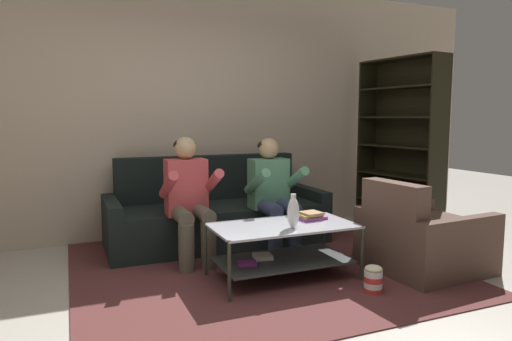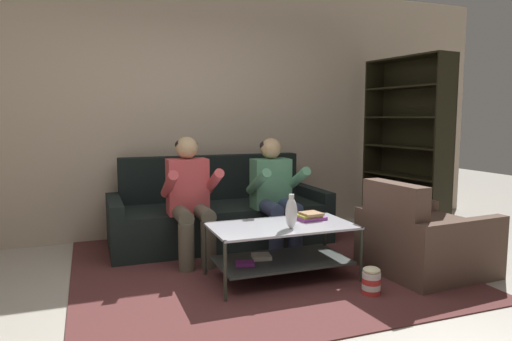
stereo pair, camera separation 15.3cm
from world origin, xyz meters
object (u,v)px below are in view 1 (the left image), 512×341
object	(u,v)px
armchair	(422,240)
vase	(293,212)
couch	(216,215)
person_seated_right	(273,190)
book_stack	(311,216)
popcorn_tub	(373,279)
bookshelf	(400,153)
person_seated_left	(189,195)
coffee_table	(282,243)

from	to	relation	value
armchair	vase	bearing A→B (deg)	173.65
couch	person_seated_right	bearing A→B (deg)	-51.53
book_stack	popcorn_tub	world-z (taller)	book_stack
bookshelf	popcorn_tub	distance (m)	2.31
vase	book_stack	xyz separation A→B (m)	(0.29, 0.22, -0.10)
couch	person_seated_left	size ratio (longest dim) A/B	1.96
vase	armchair	bearing A→B (deg)	-6.35
person_seated_left	person_seated_right	world-z (taller)	person_seated_left
person_seated_left	vase	world-z (taller)	person_seated_left
book_stack	person_seated_right	bearing A→B (deg)	95.20
coffee_table	popcorn_tub	world-z (taller)	coffee_table
bookshelf	popcorn_tub	bearing A→B (deg)	-134.61
coffee_table	vase	world-z (taller)	vase
popcorn_tub	person_seated_left	bearing A→B (deg)	130.53
armchair	couch	bearing A→B (deg)	132.31
coffee_table	book_stack	bearing A→B (deg)	14.51
bookshelf	popcorn_tub	xyz separation A→B (m)	(-1.52, -1.54, -0.83)
bookshelf	coffee_table	bearing A→B (deg)	-154.25
person_seated_left	vase	bearing A→B (deg)	-54.56
couch	vase	bearing A→B (deg)	-82.00
vase	bookshelf	bearing A→B (deg)	29.25
couch	vase	xyz separation A→B (m)	(0.20, -1.42, 0.30)
popcorn_tub	bookshelf	bearing A→B (deg)	45.39
person_seated_left	book_stack	xyz separation A→B (m)	(0.92, -0.66, -0.15)
person_seated_right	book_stack	bearing A→B (deg)	-84.80
couch	book_stack	world-z (taller)	couch
person_seated_right	armchair	distance (m)	1.46
person_seated_right	coffee_table	size ratio (longest dim) A/B	0.97
coffee_table	popcorn_tub	distance (m)	0.78
armchair	book_stack	bearing A→B (deg)	158.87
couch	popcorn_tub	distance (m)	1.97
person_seated_left	book_stack	distance (m)	1.14
person_seated_left	coffee_table	distance (m)	1.01
person_seated_left	bookshelf	distance (m)	2.65
coffee_table	popcorn_tub	bearing A→B (deg)	-47.32
couch	bookshelf	distance (m)	2.31
person_seated_left	couch	bearing A→B (deg)	51.40
popcorn_tub	book_stack	bearing A→B (deg)	106.86
armchair	bookshelf	bearing A→B (deg)	58.04
couch	popcorn_tub	size ratio (longest dim) A/B	10.39
bookshelf	popcorn_tub	world-z (taller)	bookshelf
vase	popcorn_tub	size ratio (longest dim) A/B	1.26
vase	book_stack	size ratio (longest dim) A/B	1.10
popcorn_tub	armchair	bearing A→B (deg)	21.03
person_seated_right	vase	xyz separation A→B (m)	(-0.23, -0.88, -0.03)
person_seated_left	person_seated_right	distance (m)	0.86
person_seated_right	popcorn_tub	bearing A→B (deg)	-78.93
bookshelf	armchair	xyz separation A→B (m)	(-0.78, -1.25, -0.66)
person_seated_left	vase	distance (m)	1.08
person_seated_left	popcorn_tub	world-z (taller)	person_seated_left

